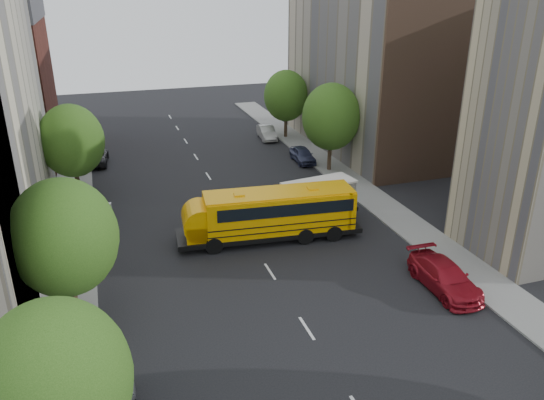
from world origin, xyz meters
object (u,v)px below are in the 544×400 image
parked_car_4 (303,155)px  parked_car_5 (267,132)px  street_tree_0 (56,382)px  street_tree_2 (72,141)px  parked_car_1 (99,216)px  parked_car_2 (95,157)px  parked_car_3 (444,277)px  street_tree_4 (331,117)px  school_bus (267,213)px  street_tree_5 (286,96)px  street_tree_1 (64,238)px  safari_truck (314,200)px

parked_car_4 → parked_car_5: bearing=97.7°
street_tree_0 → street_tree_2: 28.00m
street_tree_2 → parked_car_4: street_tree_2 is taller
parked_car_1 → parked_car_2: (0.00, 14.77, -0.07)m
parked_car_3 → parked_car_4: 24.13m
street_tree_4 → school_bus: street_tree_4 is taller
street_tree_5 → street_tree_2: bearing=-151.4°
street_tree_0 → parked_car_1: 22.48m
parked_car_4 → street_tree_1: bearing=-131.7°
street_tree_2 → street_tree_4: (22.00, 0.00, 0.25)m
school_bus → safari_truck: size_ratio=1.83×
street_tree_5 → parked_car_4: size_ratio=1.78×
street_tree_2 → parked_car_1: 7.29m
street_tree_0 → street_tree_4: bearing=51.8°
parked_car_2 → street_tree_5: bearing=-166.2°
street_tree_2 → street_tree_5: bearing=28.6°
street_tree_5 → parked_car_3: (-2.20, -32.95, -3.91)m
parked_car_2 → parked_car_4: bearing=168.6°
street_tree_2 → street_tree_5: size_ratio=1.03×
parked_car_1 → parked_car_5: parked_car_1 is taller
street_tree_2 → street_tree_5: street_tree_2 is taller
school_bus → safari_truck: (4.26, 2.19, -0.46)m
street_tree_0 → street_tree_2: size_ratio=0.96×
parked_car_3 → parked_car_5: (0.00, 33.05, -0.06)m
street_tree_1 → street_tree_5: street_tree_1 is taller
parked_car_2 → parked_car_3: size_ratio=0.92×
school_bus → parked_car_4: (8.40, 14.92, -1.24)m
school_bus → parked_car_5: school_bus is taller
parked_car_2 → parked_car_3: 35.04m
street_tree_5 → parked_car_2: bearing=-171.3°
parked_car_1 → street_tree_5: bearing=-135.1°
street_tree_4 → street_tree_5: (-0.00, 12.00, -0.37)m
street_tree_4 → parked_car_2: bearing=156.7°
street_tree_5 → parked_car_3: bearing=-93.8°
parked_car_2 → street_tree_2: bearing=86.2°
safari_truck → parked_car_5: size_ratio=1.55×
street_tree_2 → parked_car_4: (20.60, 3.16, -4.11)m
school_bus → parked_car_2: 23.31m
street_tree_1 → parked_car_5: street_tree_1 is taller
street_tree_1 → parked_car_2: 27.24m
street_tree_5 → safari_truck: size_ratio=1.09×
street_tree_4 → school_bus: size_ratio=0.64×
street_tree_1 → parked_car_2: size_ratio=1.56×
street_tree_4 → parked_car_5: (-2.20, 12.10, -4.34)m
parked_car_3 → parked_car_5: parked_car_3 is taller
street_tree_0 → street_tree_1: bearing=90.0°
street_tree_1 → school_bus: 14.03m
street_tree_5 → parked_car_4: 9.80m
street_tree_0 → parked_car_5: 44.89m
street_tree_1 → street_tree_0: bearing=-90.0°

